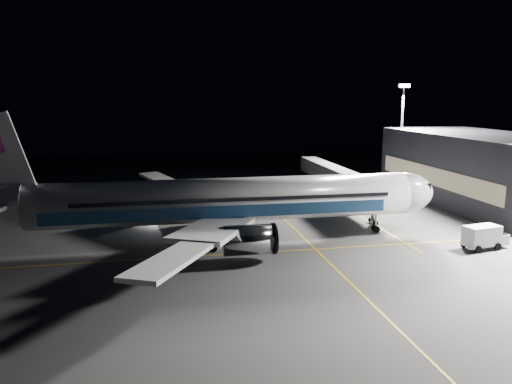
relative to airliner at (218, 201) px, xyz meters
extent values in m
plane|color=#4C4C4F|center=(1.08, 0.00, -5.16)|extent=(200.00, 200.00, 0.00)
cube|color=gold|center=(11.08, 0.00, -5.16)|extent=(0.25, 80.00, 0.01)
cube|color=gold|center=(1.08, -6.00, -5.16)|extent=(70.00, 0.25, 0.01)
cube|color=gold|center=(23.08, 10.00, -5.16)|extent=(0.25, 40.00, 0.01)
cylinder|color=silver|center=(1.08, 0.00, 0.14)|extent=(48.00, 5.60, 5.60)
ellipsoid|color=silver|center=(25.08, 0.00, 0.14)|extent=(8.96, 5.60, 5.60)
cube|color=black|center=(27.38, 0.00, 1.14)|extent=(2.20, 3.40, 0.90)
cube|color=navy|center=(0.08, 2.78, -0.76)|extent=(42.24, 0.25, 1.50)
cube|color=navy|center=(0.08, -2.78, -0.76)|extent=(42.24, 0.25, 1.50)
cube|color=silver|center=(-1.42, 8.00, -1.46)|extent=(11.36, 15.23, 1.53)
cube|color=silver|center=(-1.42, -8.00, -1.46)|extent=(11.36, 15.23, 1.53)
cube|color=silver|center=(-6.42, 20.50, -0.59)|extent=(8.57, 13.22, 1.31)
cube|color=silver|center=(-6.42, -20.50, -0.59)|extent=(8.57, 13.22, 1.31)
cube|color=silver|center=(-26.92, 5.20, 0.74)|extent=(6.20, 9.67, 0.45)
cube|color=white|center=(-25.12, 0.00, 6.34)|extent=(7.53, 0.40, 10.28)
cylinder|color=#B7B7BF|center=(2.28, 9.00, -2.61)|extent=(5.60, 3.40, 3.40)
cylinder|color=#B7B7BF|center=(2.28, -9.00, -2.61)|extent=(5.60, 3.40, 3.40)
cylinder|color=#9999A0|center=(21.58, 0.00, -3.91)|extent=(0.26, 0.26, 2.50)
cylinder|color=black|center=(21.58, 0.00, -4.71)|extent=(0.90, 0.70, 0.90)
cylinder|color=#9999A0|center=(-1.92, 4.30, -3.91)|extent=(0.26, 0.26, 2.50)
cylinder|color=#9999A0|center=(-1.92, -4.30, -3.91)|extent=(0.26, 0.26, 2.50)
cylinder|color=black|center=(-1.92, 4.30, -4.61)|extent=(1.10, 1.60, 1.10)
cylinder|color=black|center=(-1.92, -4.30, -4.61)|extent=(1.10, 1.60, 1.10)
cube|color=black|center=(47.08, 14.00, 0.84)|extent=(18.00, 40.00, 12.00)
cube|color=#635D47|center=(38.03, 14.00, -0.16)|extent=(0.15, 36.00, 3.00)
cube|color=#B2B2B7|center=(23.08, 20.05, -0.56)|extent=(3.00, 33.90, 2.80)
cube|color=#B2B2B7|center=(23.08, 4.20, -0.56)|extent=(3.60, 3.20, 3.40)
cylinder|color=#9999A0|center=(23.08, 4.20, -3.61)|extent=(0.70, 0.70, 3.10)
cylinder|color=black|center=(23.08, 3.30, -4.81)|extent=(0.70, 0.30, 0.70)
cylinder|color=black|center=(23.08, 5.10, -4.81)|extent=(0.70, 0.30, 0.70)
cylinder|color=#59595E|center=(41.08, 32.00, 4.84)|extent=(0.44, 0.44, 20.00)
cube|color=#59595E|center=(41.08, 32.00, 15.14)|extent=(2.40, 0.50, 0.80)
cube|color=white|center=(41.08, 31.65, 15.14)|extent=(2.20, 0.15, 0.60)
cube|color=silver|center=(30.84, -9.70, -3.48)|extent=(4.67, 2.92, 2.40)
cube|color=silver|center=(33.41, -9.23, -4.13)|extent=(2.08, 2.35, 1.31)
cube|color=black|center=(33.41, -9.23, -3.58)|extent=(1.62, 2.05, 0.54)
cylinder|color=black|center=(32.13, -8.30, -4.73)|extent=(0.91, 0.42, 0.87)
cylinder|color=black|center=(32.54, -10.55, -4.73)|extent=(0.91, 0.42, 0.87)
cylinder|color=black|center=(29.13, -8.85, -4.73)|extent=(0.91, 0.42, 0.87)
cylinder|color=black|center=(29.54, -11.10, -4.73)|extent=(0.91, 0.42, 0.87)
cube|color=black|center=(-7.73, 12.66, -4.49)|extent=(2.49, 1.99, 0.99)
cube|color=black|center=(-7.73, 12.66, -3.86)|extent=(1.15, 1.15, 0.54)
sphere|color=#FFF2CC|center=(-8.39, 12.15, -4.49)|extent=(0.23, 0.23, 0.23)
sphere|color=#FFF2CC|center=(-7.54, 11.85, -4.49)|extent=(0.23, 0.23, 0.23)
cylinder|color=black|center=(-6.71, 13.11, -4.89)|extent=(0.58, 0.37, 0.54)
cylinder|color=black|center=(-7.22, 11.67, -4.89)|extent=(0.58, 0.37, 0.54)
cylinder|color=black|center=(-8.24, 13.65, -4.89)|extent=(0.58, 0.37, 0.54)
cylinder|color=black|center=(-8.75, 12.21, -4.89)|extent=(0.58, 0.37, 0.54)
cone|color=#EE530A|center=(-1.90, 4.00, -4.88)|extent=(0.38, 0.38, 0.58)
cone|color=#EE530A|center=(5.20, 4.71, -4.85)|extent=(0.41, 0.41, 0.62)
cone|color=#EE530A|center=(4.73, 8.16, -4.91)|extent=(0.34, 0.34, 0.51)
camera|label=1|loc=(-7.09, -61.57, 13.08)|focal=35.00mm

